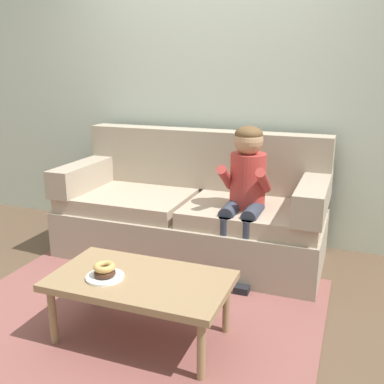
# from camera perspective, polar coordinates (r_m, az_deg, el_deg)

# --- Properties ---
(ground) EXTENTS (10.00, 10.00, 0.00)m
(ground) POSITION_cam_1_polar(r_m,az_deg,el_deg) (3.06, -5.69, -13.76)
(ground) COLOR brown
(wall_back) EXTENTS (8.00, 0.10, 2.80)m
(wall_back) POSITION_cam_1_polar(r_m,az_deg,el_deg) (3.96, 2.94, 14.32)
(wall_back) COLOR beige
(wall_back) RESTS_ON ground
(area_rug) EXTENTS (2.26, 1.93, 0.01)m
(area_rug) POSITION_cam_1_polar(r_m,az_deg,el_deg) (2.86, -7.97, -15.92)
(area_rug) COLOR brown
(area_rug) RESTS_ON ground
(couch) EXTENTS (2.09, 0.90, 0.99)m
(couch) POSITION_cam_1_polar(r_m,az_deg,el_deg) (3.63, 0.13, -2.67)
(couch) COLOR tan
(couch) RESTS_ON ground
(coffee_table) EXTENTS (0.99, 0.56, 0.38)m
(coffee_table) POSITION_cam_1_polar(r_m,az_deg,el_deg) (2.53, -6.65, -11.69)
(coffee_table) COLOR #937551
(coffee_table) RESTS_ON ground
(person_child) EXTENTS (0.34, 0.58, 1.10)m
(person_child) POSITION_cam_1_polar(r_m,az_deg,el_deg) (3.21, 6.82, 0.66)
(person_child) COLOR #AD3833
(person_child) RESTS_ON ground
(plate) EXTENTS (0.21, 0.21, 0.01)m
(plate) POSITION_cam_1_polar(r_m,az_deg,el_deg) (2.53, -11.10, -10.66)
(plate) COLOR white
(plate) RESTS_ON coffee_table
(donut) EXTENTS (0.13, 0.13, 0.04)m
(donut) POSITION_cam_1_polar(r_m,az_deg,el_deg) (2.52, -11.13, -10.15)
(donut) COLOR #422619
(donut) RESTS_ON plate
(donut_second) EXTENTS (0.13, 0.13, 0.04)m
(donut_second) POSITION_cam_1_polar(r_m,az_deg,el_deg) (2.50, -11.18, -9.41)
(donut_second) COLOR tan
(donut_second) RESTS_ON donut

